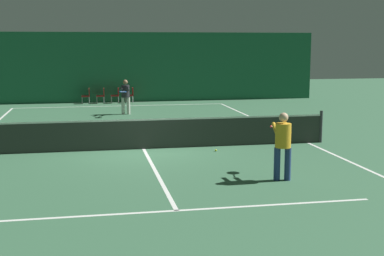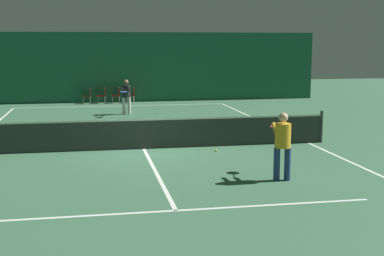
{
  "view_description": "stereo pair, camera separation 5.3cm",
  "coord_description": "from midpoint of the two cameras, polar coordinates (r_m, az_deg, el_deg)",
  "views": [
    {
      "loc": [
        -1.65,
        -16.49,
        3.29
      ],
      "look_at": [
        1.16,
        -2.03,
        0.95
      ],
      "focal_mm": 50.0,
      "sensor_mm": 36.0,
      "label": 1
    },
    {
      "loc": [
        -1.6,
        -16.5,
        3.29
      ],
      "look_at": [
        1.16,
        -2.03,
        0.95
      ],
      "focal_mm": 50.0,
      "sensor_mm": 36.0,
      "label": 2
    }
  ],
  "objects": [
    {
      "name": "backdrop_curtain",
      "position": [
        30.46,
        -7.78,
        6.43
      ],
      "size": [
        23.0,
        0.12,
        3.91
      ],
      "color": "#1E5B3D",
      "rests_on": "ground"
    },
    {
      "name": "court_line_service_near",
      "position": [
        10.74,
        -1.59,
        -8.8
      ],
      "size": [
        8.25,
        0.1,
        0.0
      ],
      "color": "white",
      "rests_on": "ground"
    },
    {
      "name": "player_near",
      "position": [
        13.05,
        9.73,
        -1.37
      ],
      "size": [
        0.59,
        1.39,
        1.65
      ],
      "rotation": [
        0.0,
        0.0,
        1.39
      ],
      "color": "navy",
      "rests_on": "ground"
    },
    {
      "name": "player_far",
      "position": [
        25.11,
        -6.97,
        3.6
      ],
      "size": [
        0.59,
        1.37,
        1.62
      ],
      "rotation": [
        0.0,
        0.0,
        -1.76
      ],
      "color": "beige",
      "rests_on": "ground"
    },
    {
      "name": "court_line_baseline_far",
      "position": [
        28.63,
        -7.48,
        2.36
      ],
      "size": [
        11.0,
        0.1,
        0.0
      ],
      "color": "white",
      "rests_on": "ground"
    },
    {
      "name": "court_line_centre",
      "position": [
        16.9,
        -5.07,
        -2.22
      ],
      "size": [
        0.1,
        12.8,
        0.0
      ],
      "color": "white",
      "rests_on": "ground"
    },
    {
      "name": "tennis_net",
      "position": [
        16.81,
        -5.1,
        -0.52
      ],
      "size": [
        12.0,
        0.1,
        1.07
      ],
      "color": "#2D332D",
      "rests_on": "ground"
    },
    {
      "name": "courtside_chair_2",
      "position": [
        30.01,
        -7.93,
        3.58
      ],
      "size": [
        0.44,
        0.44,
        0.84
      ],
      "rotation": [
        0.0,
        0.0,
        -1.57
      ],
      "color": "#99999E",
      "rests_on": "ground"
    },
    {
      "name": "courtside_chair_1",
      "position": [
        29.98,
        -9.46,
        3.54
      ],
      "size": [
        0.44,
        0.44,
        0.84
      ],
      "rotation": [
        0.0,
        0.0,
        -1.57
      ],
      "color": "#99999E",
      "rests_on": "ground"
    },
    {
      "name": "ground_plane",
      "position": [
        16.9,
        -5.07,
        -2.23
      ],
      "size": [
        60.0,
        60.0,
        0.0
      ],
      "primitive_type": "plane",
      "color": "#386647"
    },
    {
      "name": "court_line_sideline_right",
      "position": [
        18.27,
        12.36,
        -1.55
      ],
      "size": [
        0.1,
        23.8,
        0.0
      ],
      "color": "white",
      "rests_on": "ground"
    },
    {
      "name": "court_line_service_far",
      "position": [
        23.19,
        -6.67,
        0.82
      ],
      "size": [
        8.25,
        0.1,
        0.0
      ],
      "color": "white",
      "rests_on": "ground"
    },
    {
      "name": "courtside_chair_0",
      "position": [
        29.97,
        -10.98,
        3.49
      ],
      "size": [
        0.44,
        0.44,
        0.84
      ],
      "rotation": [
        0.0,
        0.0,
        -1.57
      ],
      "color": "#99999E",
      "rests_on": "ground"
    },
    {
      "name": "tennis_ball",
      "position": [
        16.46,
        2.68,
        -2.39
      ],
      "size": [
        0.07,
        0.07,
        0.07
      ],
      "color": "#D1DB33",
      "rests_on": "ground"
    },
    {
      "name": "courtside_chair_3",
      "position": [
        30.06,
        -6.41,
        3.62
      ],
      "size": [
        0.44,
        0.44,
        0.84
      ],
      "rotation": [
        0.0,
        0.0,
        -1.57
      ],
      "color": "#99999E",
      "rests_on": "ground"
    }
  ]
}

